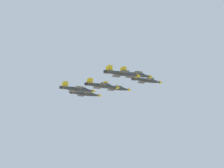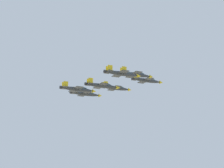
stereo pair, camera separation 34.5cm
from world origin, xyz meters
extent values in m
ellipsoid|color=#2D3338|center=(-7.63, 7.30, 136.36)|extent=(15.30, 7.47, 2.01)
cone|color=gold|center=(0.49, 4.18, 136.36)|extent=(2.49, 2.31, 1.71)
ellipsoid|color=#334751|center=(-4.42, 6.07, 137.11)|extent=(3.04, 2.36, 1.17)
cube|color=#2D3338|center=(-8.36, 7.58, 136.25)|extent=(7.33, 11.69, 0.20)
cube|color=gold|center=(-6.56, 12.26, 136.30)|extent=(3.28, 1.88, 0.24)
cube|color=gold|center=(-10.16, 2.89, 136.30)|extent=(3.28, 1.88, 0.24)
cube|color=#2D3338|center=(-13.75, 9.65, 136.36)|extent=(4.21, 5.88, 0.20)
cube|color=gold|center=(-13.10, 10.47, 137.81)|extent=(2.18, 1.05, 2.90)
cube|color=gold|center=(-13.82, 8.60, 137.81)|extent=(2.18, 1.05, 2.90)
cylinder|color=black|center=(-15.33, 10.25, 136.36)|extent=(1.54, 1.71, 1.41)
ellipsoid|color=#2D3338|center=(-15.56, 21.92, 133.40)|extent=(14.65, 7.41, 1.93)
cone|color=gold|center=(-7.81, 18.78, 133.40)|extent=(2.40, 2.24, 1.64)
ellipsoid|color=#334751|center=(-12.50, 20.68, 134.12)|extent=(2.93, 2.31, 1.13)
cube|color=#2D3338|center=(-16.26, 22.20, 133.29)|extent=(7.20, 11.23, 0.19)
cube|color=gold|center=(-14.45, 26.67, 133.35)|extent=(3.15, 1.85, 0.23)
cube|color=gold|center=(-18.07, 17.72, 133.35)|extent=(3.15, 1.85, 0.23)
cube|color=#2D3338|center=(-21.41, 24.28, 133.40)|extent=(4.12, 5.66, 0.19)
cube|color=gold|center=(-20.77, 25.06, 134.80)|extent=(2.09, 1.04, 2.79)
cube|color=gold|center=(-21.49, 23.27, 134.80)|extent=(2.09, 1.04, 2.79)
cylinder|color=black|center=(-22.92, 24.89, 133.40)|extent=(1.50, 1.65, 1.35)
ellipsoid|color=#2D3338|center=(-23.34, 1.82, 134.94)|extent=(15.44, 7.89, 2.04)
cone|color=gold|center=(-15.16, -1.52, 134.94)|extent=(2.54, 2.37, 1.73)
ellipsoid|color=#334751|center=(-20.11, 0.50, 135.70)|extent=(3.09, 2.44, 1.19)
cube|color=#2D3338|center=(-24.07, 2.12, 134.83)|extent=(7.64, 11.85, 0.20)
cube|color=gold|center=(-22.14, 6.83, 134.88)|extent=(3.32, 1.97, 0.24)
cube|color=gold|center=(-26.00, -2.59, 134.88)|extent=(3.32, 1.97, 0.24)
cube|color=#2D3338|center=(-29.49, 4.34, 134.94)|extent=(4.36, 5.97, 0.20)
cube|color=gold|center=(-28.82, 5.16, 136.41)|extent=(2.20, 1.11, 2.94)
cube|color=gold|center=(-29.59, 3.28, 136.41)|extent=(2.20, 1.11, 2.94)
cylinder|color=black|center=(-31.09, 4.99, 134.94)|extent=(1.59, 1.75, 1.43)
ellipsoid|color=#2D3338|center=(-23.50, 36.54, 131.35)|extent=(15.34, 7.32, 2.01)
cone|color=gold|center=(-15.34, 33.51, 131.35)|extent=(2.48, 2.30, 1.71)
ellipsoid|color=#334751|center=(-20.28, 35.34, 132.11)|extent=(3.03, 2.34, 1.17)
cube|color=#2D3338|center=(-24.23, 36.81, 131.24)|extent=(7.23, 11.70, 0.20)
cube|color=gold|center=(-22.49, 41.52, 131.30)|extent=(3.28, 1.85, 0.24)
cube|color=gold|center=(-25.98, 32.10, 131.30)|extent=(3.28, 1.85, 0.24)
cube|color=#2D3338|center=(-29.65, 38.82, 131.35)|extent=(4.16, 5.87, 0.20)
cube|color=gold|center=(-29.01, 39.65, 132.80)|extent=(2.19, 1.03, 2.90)
cube|color=gold|center=(-29.71, 37.77, 132.80)|extent=(2.19, 1.03, 2.90)
cylinder|color=black|center=(-31.24, 39.41, 131.35)|extent=(1.54, 1.71, 1.41)
ellipsoid|color=#2D3338|center=(-39.04, -3.66, 130.80)|extent=(15.00, 7.55, 1.98)
cone|color=gold|center=(-31.10, -6.84, 130.80)|extent=(2.46, 2.29, 1.68)
ellipsoid|color=#334751|center=(-35.90, -4.92, 131.54)|extent=(3.00, 2.36, 1.15)
cube|color=#2D3338|center=(-39.75, -3.37, 130.69)|extent=(7.34, 11.49, 0.20)
cube|color=gold|center=(-37.92, 1.21, 130.75)|extent=(3.22, 1.89, 0.24)
cube|color=gold|center=(-41.59, -7.96, 130.75)|extent=(3.22, 1.89, 0.24)
cube|color=#2D3338|center=(-45.03, -1.26, 130.80)|extent=(4.20, 5.79, 0.20)
cube|color=gold|center=(-44.38, -0.45, 132.23)|extent=(2.14, 1.06, 2.85)
cube|color=gold|center=(-45.11, -2.29, 132.23)|extent=(2.14, 1.06, 2.85)
cylinder|color=black|center=(-46.58, -0.64, 130.80)|extent=(1.53, 1.69, 1.38)
ellipsoid|color=#2D3338|center=(-31.27, 16.44, 130.59)|extent=(15.46, 7.80, 2.04)
cone|color=gold|center=(-23.08, 13.15, 130.59)|extent=(2.54, 2.37, 1.73)
ellipsoid|color=#334751|center=(-28.04, 15.14, 131.35)|extent=(3.09, 2.43, 1.19)
cube|color=#2D3338|center=(-32.01, 16.73, 130.47)|extent=(7.58, 11.85, 0.20)
cube|color=gold|center=(-30.11, 21.46, 130.53)|extent=(3.32, 1.95, 0.24)
cube|color=gold|center=(-33.90, 12.01, 130.53)|extent=(3.32, 1.95, 0.24)
cube|color=#2D3338|center=(-37.45, 18.92, 130.59)|extent=(4.34, 5.97, 0.20)
cube|color=gold|center=(-36.77, 19.75, 132.06)|extent=(2.20, 1.10, 2.94)
cube|color=gold|center=(-37.53, 17.86, 132.06)|extent=(2.20, 1.10, 2.94)
cylinder|color=black|center=(-39.04, 19.56, 130.59)|extent=(1.58, 1.75, 1.43)
ellipsoid|color=#2D3338|center=(-43.09, 21.01, 127.38)|extent=(15.22, 7.25, 1.99)
cone|color=gold|center=(-35.00, 18.01, 127.38)|extent=(2.46, 2.28, 1.69)
ellipsoid|color=#334751|center=(-39.90, 19.83, 128.13)|extent=(3.01, 2.32, 1.16)
cube|color=#2D3338|center=(-43.82, 21.28, 127.27)|extent=(7.17, 11.61, 0.20)
cube|color=gold|center=(-42.09, 25.95, 127.32)|extent=(3.26, 1.83, 0.24)
cube|color=gold|center=(-45.55, 16.61, 127.32)|extent=(3.26, 1.83, 0.24)
cube|color=#2D3338|center=(-49.20, 23.27, 127.38)|extent=(4.13, 5.83, 0.20)
cube|color=gold|center=(-48.56, 24.10, 128.82)|extent=(2.17, 1.02, 2.88)
cube|color=gold|center=(-49.25, 22.23, 128.82)|extent=(2.17, 1.02, 2.88)
cylinder|color=black|center=(-50.77, 23.86, 127.38)|extent=(1.52, 1.69, 1.39)
camera|label=1|loc=(-168.33, -119.52, 78.02)|focal=66.03mm
camera|label=2|loc=(-168.09, -119.77, 78.02)|focal=66.03mm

